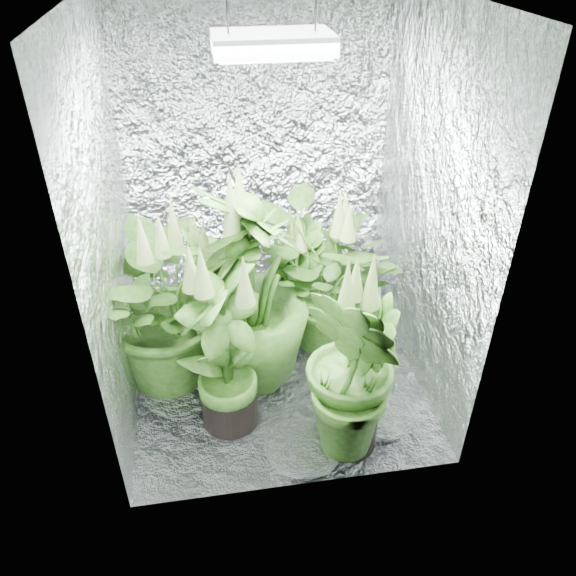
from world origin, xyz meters
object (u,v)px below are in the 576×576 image
at_px(plant_b, 213,302).
at_px(plant_e, 333,280).
at_px(grow_lamp, 272,44).
at_px(plant_c, 294,285).
at_px(plant_d, 249,291).
at_px(plant_a, 168,302).
at_px(plant_g, 355,370).
at_px(plant_f, 225,349).
at_px(circulation_fan, 352,286).

xyz_separation_m(plant_b, plant_e, (0.70, 0.03, 0.06)).
bearing_deg(plant_e, grow_lamp, -151.14).
bearing_deg(plant_c, plant_d, -132.83).
distance_m(plant_b, plant_d, 0.31).
bearing_deg(plant_a, plant_b, 23.71).
bearing_deg(plant_a, plant_g, -36.83).
height_order(plant_b, plant_c, plant_b).
xyz_separation_m(grow_lamp, plant_e, (0.36, 0.20, -1.34)).
relative_size(plant_d, plant_f, 1.18).
bearing_deg(circulation_fan, plant_f, -152.56).
relative_size(plant_b, plant_d, 0.73).
bearing_deg(plant_c, plant_e, -32.04).
height_order(plant_a, circulation_fan, plant_a).
bearing_deg(plant_c, plant_g, -81.73).
xyz_separation_m(plant_c, plant_d, (-0.30, -0.32, 0.21)).
xyz_separation_m(plant_c, plant_g, (0.13, -0.91, 0.11)).
bearing_deg(plant_f, circulation_fan, 46.06).
height_order(plant_c, plant_d, plant_d).
bearing_deg(plant_f, plant_b, 94.58).
distance_m(plant_a, plant_c, 0.80).
distance_m(plant_c, circulation_fan, 0.59).
height_order(grow_lamp, plant_b, grow_lamp).
distance_m(grow_lamp, circulation_fan, 1.89).
height_order(grow_lamp, plant_e, grow_lamp).
relative_size(plant_a, plant_c, 1.36).
distance_m(plant_d, plant_e, 0.55).
height_order(plant_a, plant_d, plant_d).
distance_m(plant_e, plant_g, 0.79).
bearing_deg(plant_e, plant_d, -158.98).
xyz_separation_m(plant_a, plant_d, (0.44, -0.06, 0.07)).
height_order(grow_lamp, plant_d, grow_lamp).
distance_m(grow_lamp, plant_f, 1.40).
distance_m(plant_f, circulation_fan, 1.36).
relative_size(grow_lamp, plant_d, 0.39).
distance_m(plant_a, plant_d, 0.45).
relative_size(plant_b, plant_f, 0.86).
xyz_separation_m(plant_a, plant_b, (0.24, 0.11, -0.10)).
distance_m(plant_d, plant_f, 0.39).
distance_m(plant_a, plant_b, 0.28).
height_order(grow_lamp, plant_g, grow_lamp).
bearing_deg(plant_e, plant_b, -177.96).
xyz_separation_m(grow_lamp, plant_c, (0.16, 0.33, -1.44)).
height_order(plant_c, plant_e, plant_e).
height_order(grow_lamp, circulation_fan, grow_lamp).
bearing_deg(plant_a, plant_d, -8.22).
height_order(plant_a, plant_b, plant_a).
height_order(plant_d, plant_g, plant_d).
height_order(plant_b, plant_d, plant_d).
bearing_deg(plant_g, plant_a, 143.17).
relative_size(grow_lamp, circulation_fan, 1.47).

